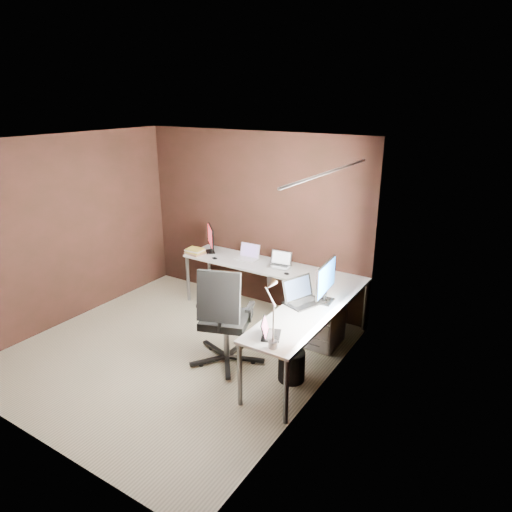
# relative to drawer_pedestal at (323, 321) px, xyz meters

# --- Properties ---
(room) EXTENTS (3.60, 3.60, 2.50)m
(room) POSITION_rel_drawer_pedestal_xyz_m (-1.09, -1.08, 0.98)
(room) COLOR #C3B897
(room) RESTS_ON ground
(desk) EXTENTS (2.65, 2.25, 0.73)m
(desk) POSITION_rel_drawer_pedestal_xyz_m (-0.59, -0.11, 0.38)
(desk) COLOR silver
(desk) RESTS_ON ground
(drawer_pedestal) EXTENTS (0.42, 0.50, 0.60)m
(drawer_pedestal) POSITION_rel_drawer_pedestal_xyz_m (0.00, 0.00, 0.00)
(drawer_pedestal) COLOR silver
(drawer_pedestal) RESTS_ON ground
(monitor_left) EXTENTS (0.34, 0.34, 0.40)m
(monitor_left) POSITION_rel_drawer_pedestal_xyz_m (-2.01, 0.38, 0.66)
(monitor_left) COLOR black
(monitor_left) RESTS_ON desk
(monitor_right) EXTENTS (0.16, 0.58, 0.48)m
(monitor_right) POSITION_rel_drawer_pedestal_xyz_m (0.14, -0.32, 0.70)
(monitor_right) COLOR black
(monitor_right) RESTS_ON desk
(laptop_white) EXTENTS (0.32, 0.23, 0.21)m
(laptop_white) POSITION_rel_drawer_pedestal_xyz_m (-1.38, 0.43, 0.48)
(laptop_white) COLOR silver
(laptop_white) RESTS_ON desk
(laptop_silver) EXTENTS (0.32, 0.25, 0.20)m
(laptop_silver) POSITION_rel_drawer_pedestal_xyz_m (-0.85, 0.41, 0.48)
(laptop_silver) COLOR silver
(laptop_silver) RESTS_ON desk
(laptop_black_big) EXTENTS (0.43, 0.50, 0.28)m
(laptop_black_big) POSITION_rel_drawer_pedestal_xyz_m (-0.08, -0.46, 0.49)
(laptop_black_big) COLOR black
(laptop_black_big) RESTS_ON desk
(laptop_black_small) EXTENTS (0.26, 0.30, 0.17)m
(laptop_black_small) POSITION_rel_drawer_pedestal_xyz_m (0.00, -1.33, 0.47)
(laptop_black_small) COLOR black
(laptop_black_small) RESTS_ON desk
(book_stack) EXTENTS (0.29, 0.24, 0.08)m
(book_stack) POSITION_rel_drawer_pedestal_xyz_m (-2.16, 0.19, 0.47)
(book_stack) COLOR #936A4F
(book_stack) RESTS_ON desk
(mouse_left) EXTENTS (0.10, 0.08, 0.03)m
(mouse_left) POSITION_rel_drawer_pedestal_xyz_m (-1.77, 0.15, 0.45)
(mouse_left) COLOR black
(mouse_left) RESTS_ON desk
(mouse_corner) EXTENTS (0.09, 0.06, 0.03)m
(mouse_corner) POSITION_rel_drawer_pedestal_xyz_m (-0.61, 0.17, 0.45)
(mouse_corner) COLOR black
(mouse_corner) RESTS_ON desk
(desk_lamp) EXTENTS (0.20, 0.24, 0.65)m
(desk_lamp) POSITION_rel_drawer_pedestal_xyz_m (0.08, -1.43, 0.84)
(desk_lamp) COLOR slate
(desk_lamp) RESTS_ON desk
(office_chair) EXTENTS (0.68, 0.71, 1.21)m
(office_chair) POSITION_rel_drawer_pedestal_xyz_m (-0.76, -1.01, 0.05)
(office_chair) COLOR black
(office_chair) RESTS_ON ground
(wastebasket) EXTENTS (0.32, 0.32, 0.34)m
(wastebasket) POSITION_rel_drawer_pedestal_xyz_m (0.04, -0.90, -0.13)
(wastebasket) COLOR black
(wastebasket) RESTS_ON ground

